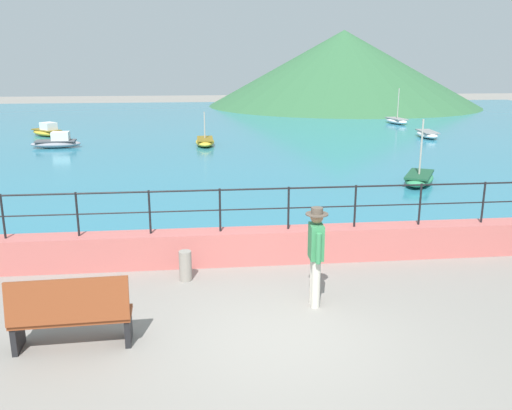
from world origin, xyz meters
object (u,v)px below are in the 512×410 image
boat_0 (205,141)px  boat_3 (419,178)px  person_walking (316,252)px  boat_4 (427,134)px  boat_1 (47,131)px  boat_2 (396,120)px  bench_main (71,313)px  bollard (185,266)px  boat_5 (57,142)px

boat_0 → boat_3: (7.04, -9.39, 0.00)m
person_walking → boat_4: (10.51, 19.59, -0.72)m
boat_1 → boat_4: size_ratio=0.95×
boat_0 → boat_2: size_ratio=0.96×
boat_3 → boat_4: 12.00m
bench_main → bollard: (1.60, 2.39, -0.26)m
bollard → boat_1: bearing=110.5°
bollard → boat_0: (0.69, 16.73, -0.04)m
boat_4 → boat_2: bearing=83.5°
bollard → boat_0: 16.75m
bollard → boat_5: bearing=110.8°
boat_1 → boat_2: (21.44, 3.76, -0.06)m
person_walking → boat_0: 18.16m
bollard → boat_1: (-7.94, 21.18, 0.03)m
boat_0 → boat_3: boat_3 is taller
person_walking → boat_2: (11.27, 26.29, -0.71)m
boat_1 → bench_main: bearing=-74.9°
bollard → boat_0: size_ratio=0.26×
boat_0 → boat_2: bearing=32.7°
bench_main → boat_2: 31.23m
boat_5 → boat_0: bearing=-0.7°
bench_main → bollard: bench_main is taller
person_walking → boat_3: bearing=57.7°
boat_2 → boat_5: bearing=-157.8°
boat_2 → person_walking: bearing=-113.2°
boat_0 → boat_4: 12.14m
boat_3 → boat_5: size_ratio=1.04×
bollard → boat_5: 17.98m
boat_2 → boat_4: bearing=-96.5°
boat_0 → boat_5: 7.07m
boat_3 → boat_4: boat_3 is taller
person_walking → bollard: person_walking is taller
person_walking → boat_4: bearing=61.8°
boat_2 → boat_4: boat_2 is taller
boat_0 → boat_4: bearing=7.2°
bench_main → person_walking: size_ratio=0.98×
bench_main → boat_5: 19.79m
boat_5 → person_walking: bearing=-64.6°
boat_2 → boat_5: size_ratio=1.03×
boat_0 → boat_1: size_ratio=1.02×
bench_main → boat_2: boat_2 is taller
person_walking → boat_1: bearing=114.3°
boat_0 → boat_5: boat_0 is taller
bench_main → boat_3: (9.33, 9.73, -0.30)m
boat_2 → boat_4: (-0.76, -6.69, -0.01)m
boat_4 → bench_main: bearing=-124.8°
boat_0 → boat_2: (12.81, 8.21, 0.01)m
boat_0 → boat_4: (12.04, 1.52, -0.00)m
bollard → boat_2: 28.36m
bench_main → boat_4: 25.13m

